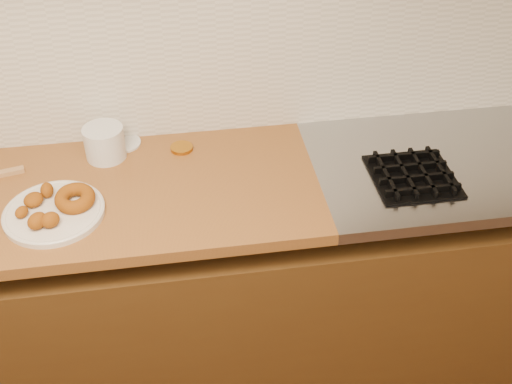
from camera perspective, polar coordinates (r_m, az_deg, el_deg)
wall_back at (r=2.07m, az=-10.15°, el=15.77°), size 4.00×0.02×2.70m
base_cabinet at (r=2.38m, az=-7.46°, el=-9.21°), size 3.60×0.60×0.77m
stovetop at (r=2.31m, az=21.11°, el=2.83°), size 1.30×0.62×0.04m
backsplash at (r=2.13m, az=-9.69°, el=11.92°), size 3.60×0.02×0.60m
burner_grates at (r=2.23m, az=21.59°, el=2.24°), size 0.91×0.26×0.03m
donut_plate at (r=1.98m, az=-17.51°, el=-1.78°), size 0.30×0.30×0.02m
ring_donut at (r=1.97m, az=-15.82°, el=-0.53°), size 0.12×0.13×0.05m
fried_dough_chunks at (r=1.96m, az=-18.70°, el=-1.44°), size 0.15×0.20×0.05m
plastic_tub at (r=2.16m, az=-13.31°, el=4.29°), size 0.17×0.17×0.11m
tub_lid at (r=2.24m, az=-11.69°, el=4.28°), size 0.14×0.14×0.01m
brass_jar_lid at (r=2.18m, az=-6.63°, el=3.90°), size 0.08×0.08×0.01m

